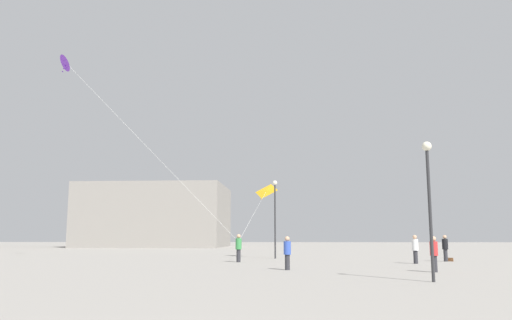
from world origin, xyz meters
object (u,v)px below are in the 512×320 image
person_in_blue (287,251)px  handbag_beside_flyer (451,260)px  person_in_red (434,252)px  person_in_black (445,247)px  person_in_white (415,248)px  kite_amber_delta (266,192)px  kite_violet_diamond (67,64)px  lamppost_west (275,207)px  building_centre_hall (157,216)px  person_in_green (239,247)px  lamppost_east (429,187)px

person_in_blue → handbag_beside_flyer: size_ratio=5.13×
person_in_red → person_in_black: bearing=-31.9°
person_in_white → kite_amber_delta: (-9.40, 8.54, 4.25)m
kite_violet_diamond → handbag_beside_flyer: bearing=-4.4°
lamppost_west → handbag_beside_flyer: (11.72, -3.81, -3.74)m
person_in_black → building_centre_hall: size_ratio=0.08×
person_in_black → building_centre_hall: (-31.23, 46.70, 3.94)m
person_in_red → handbag_beside_flyer: bearing=-33.4°
lamppost_west → person_in_blue: bearing=-86.6°
kite_violet_diamond → person_in_green: bearing=-15.9°
person_in_blue → kite_amber_delta: kite_amber_delta is taller
person_in_green → kite_violet_diamond: size_ratio=0.12×
person_in_black → person_in_green: (-13.65, -1.72, 0.03)m
person_in_white → building_centre_hall: building_centre_hall is taller
person_in_white → lamppost_east: lamppost_east is taller
person_in_red → building_centre_hall: bearing=13.6°
person_in_red → lamppost_west: bearing=15.8°
person_in_blue → kite_violet_diamond: size_ratio=0.11×
lamppost_east → person_in_black: bearing=71.1°
person_in_white → building_centre_hall: (-28.50, 49.69, 3.94)m
person_in_green → lamppost_west: lamppost_west is taller
building_centre_hall → lamppost_east: size_ratio=4.32×
kite_violet_diamond → building_centre_hall: 45.76m
person_in_blue → lamppost_west: 13.52m
kite_amber_delta → lamppost_east: bearing=-72.3°
lamppost_west → handbag_beside_flyer: 12.88m
person_in_blue → lamppost_east: lamppost_east is taller
kite_violet_diamond → lamppost_east: kite_violet_diamond is taller
person_in_black → lamppost_east: lamppost_east is taller
person_in_black → lamppost_east: bearing=-95.7°
person_in_black → lamppost_west: bearing=174.2°
person_in_blue → person_in_green: person_in_green is taller
person_in_blue → handbag_beside_flyer: (10.93, 9.35, -0.78)m
kite_amber_delta → handbag_beside_flyer: (12.48, -5.45, -5.07)m
kite_violet_diamond → handbag_beside_flyer: 31.62m
person_in_green → lamppost_east: 16.39m
person_in_blue → building_centre_hall: 59.78m
person_in_white → building_centre_hall: bearing=88.0°
person_in_red → person_in_green: bearing=36.4°
kite_violet_diamond → building_centre_hall: (-3.73, 44.49, -10.06)m
lamppost_east → lamppost_west: 20.46m
person_in_blue → handbag_beside_flyer: 14.40m
person_in_white → lamppost_west: (-8.64, 6.90, 2.91)m
building_centre_hall → handbag_beside_flyer: building_centre_hall is taller
lamppost_east → lamppost_west: lamppost_west is taller
person_in_red → building_centre_hall: (-27.44, 57.16, 3.99)m
person_in_blue → person_in_green: bearing=-136.2°
person_in_blue → building_centre_hall: size_ratio=0.07×
person_in_red → lamppost_west: 16.52m
person_in_blue → person_in_white: size_ratio=0.95×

